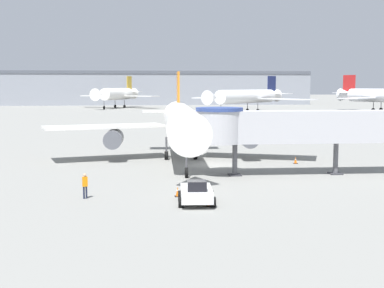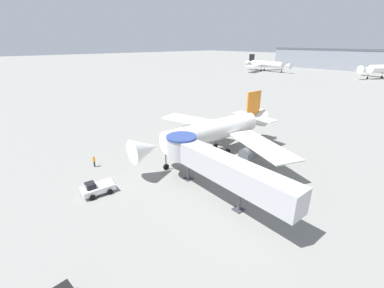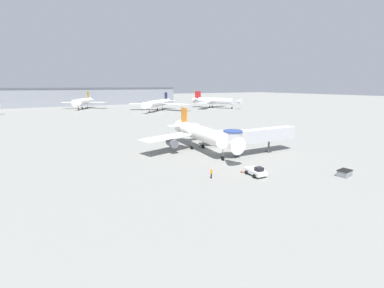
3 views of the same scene
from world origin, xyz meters
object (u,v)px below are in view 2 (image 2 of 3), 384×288
object	(u,v)px
traffic_cone_apron_front	(95,195)
traffic_cone_near_nose	(113,181)
jet_bridge	(214,163)
pushback_tug_white	(97,188)
traffic_cone_starboard_wing	(261,182)
background_jet_black_tail	(266,64)
ground_crew_marshaller	(94,161)
main_airplane	(215,131)

from	to	relation	value
traffic_cone_apron_front	traffic_cone_near_nose	xyz separation A→B (m)	(-1.81, 3.17, 0.01)
jet_bridge	pushback_tug_white	size ratio (longest dim) A/B	4.85
traffic_cone_starboard_wing	background_jet_black_tail	xyz separation A→B (m)	(-81.36, 121.98, 4.11)
traffic_cone_starboard_wing	traffic_cone_apron_front	size ratio (longest dim) A/B	1.01
jet_bridge	traffic_cone_near_nose	size ratio (longest dim) A/B	27.60
pushback_tug_white	ground_crew_marshaller	world-z (taller)	ground_crew_marshaller
jet_bridge	background_jet_black_tail	bearing A→B (deg)	123.21
main_airplane	traffic_cone_starboard_wing	bearing A→B (deg)	-10.56
main_airplane	background_jet_black_tail	size ratio (longest dim) A/B	0.83
traffic_cone_apron_front	pushback_tug_white	bearing A→B (deg)	141.21
traffic_cone_apron_front	background_jet_black_tail	xyz separation A→B (m)	(-69.85, 139.84, 4.11)
traffic_cone_apron_front	ground_crew_marshaller	xyz separation A→B (m)	(-8.31, 3.24, 0.70)
jet_bridge	main_airplane	bearing A→B (deg)	135.07
jet_bridge	pushback_tug_white	world-z (taller)	jet_bridge
traffic_cone_starboard_wing	background_jet_black_tail	bearing A→B (deg)	123.70
main_airplane	traffic_cone_apron_front	xyz separation A→B (m)	(-0.17, -20.62, -3.70)
jet_bridge	ground_crew_marshaller	bearing A→B (deg)	-153.12
traffic_cone_apron_front	ground_crew_marshaller	bearing A→B (deg)	158.69
traffic_cone_near_nose	background_jet_black_tail	bearing A→B (deg)	116.47
main_airplane	pushback_tug_white	distance (m)	20.28
main_airplane	traffic_cone_starboard_wing	world-z (taller)	main_airplane
main_airplane	background_jet_black_tail	xyz separation A→B (m)	(-70.02, 119.22, 0.41)
jet_bridge	traffic_cone_apron_front	distance (m)	14.98
traffic_cone_starboard_wing	ground_crew_marshaller	size ratio (longest dim) A/B	0.39
jet_bridge	traffic_cone_near_nose	distance (m)	14.07
traffic_cone_near_nose	traffic_cone_starboard_wing	bearing A→B (deg)	47.80
main_airplane	background_jet_black_tail	world-z (taller)	background_jet_black_tail
ground_crew_marshaller	pushback_tug_white	bearing A→B (deg)	140.45
main_airplane	ground_crew_marshaller	bearing A→B (deg)	-112.88
traffic_cone_apron_front	traffic_cone_near_nose	size ratio (longest dim) A/B	0.98
traffic_cone_apron_front	background_jet_black_tail	world-z (taller)	background_jet_black_tail
traffic_cone_near_nose	ground_crew_marshaller	size ratio (longest dim) A/B	0.40
ground_crew_marshaller	background_jet_black_tail	xyz separation A→B (m)	(-61.54, 136.60, 3.41)
main_airplane	ground_crew_marshaller	size ratio (longest dim) A/B	16.53
traffic_cone_near_nose	ground_crew_marshaller	world-z (taller)	ground_crew_marshaller
jet_bridge	traffic_cone_apron_front	xyz separation A→B (m)	(-8.93, -11.35, -3.97)
ground_crew_marshaller	background_jet_black_tail	distance (m)	149.86
pushback_tug_white	traffic_cone_starboard_wing	world-z (taller)	pushback_tug_white
pushback_tug_white	traffic_cone_apron_front	bearing A→B (deg)	-34.19
jet_bridge	pushback_tug_white	bearing A→B (deg)	-130.52
main_airplane	traffic_cone_near_nose	distance (m)	17.94
traffic_cone_starboard_wing	traffic_cone_apron_front	xyz separation A→B (m)	(-11.51, -17.86, -0.00)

